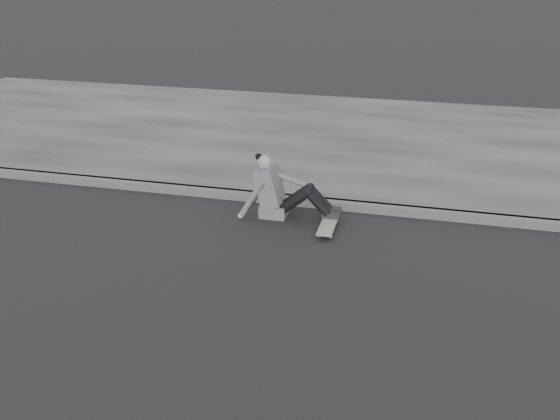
# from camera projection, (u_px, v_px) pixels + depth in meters

# --- Properties ---
(ground) EXTENTS (80.00, 80.00, 0.00)m
(ground) POSITION_uv_depth(u_px,v_px,m) (534.00, 336.00, 6.04)
(ground) COLOR black
(ground) RESTS_ON ground
(curb) EXTENTS (24.00, 0.16, 0.12)m
(curb) POSITION_uv_depth(u_px,v_px,m) (510.00, 221.00, 8.31)
(curb) COLOR #4C4C4C
(curb) RESTS_ON ground
(sidewalk) EXTENTS (24.00, 6.00, 0.12)m
(sidewalk) POSITION_uv_depth(u_px,v_px,m) (495.00, 150.00, 10.99)
(sidewalk) COLOR #3C3C3C
(sidewalk) RESTS_ON ground
(skateboard) EXTENTS (0.20, 0.78, 0.09)m
(skateboard) POSITION_uv_depth(u_px,v_px,m) (329.00, 224.00, 8.20)
(skateboard) COLOR #999994
(skateboard) RESTS_ON ground
(seated_woman) EXTENTS (1.38, 0.46, 0.88)m
(seated_woman) POSITION_uv_depth(u_px,v_px,m) (279.00, 192.00, 8.46)
(seated_woman) COLOR #58585A
(seated_woman) RESTS_ON ground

